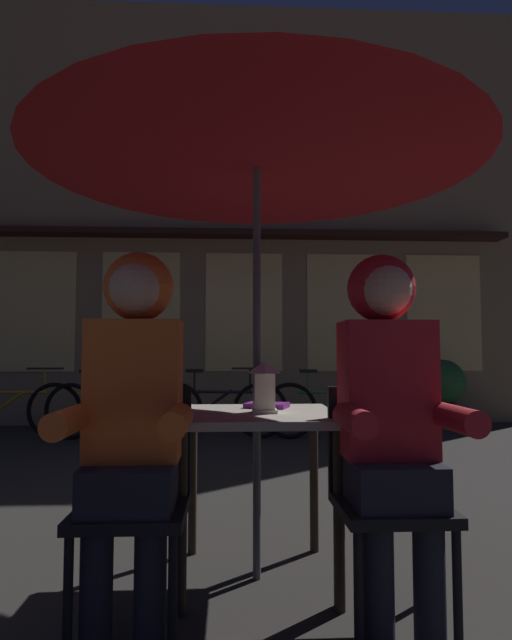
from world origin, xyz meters
name	(u,v)px	position (x,y,z in m)	size (l,w,h in m)	color
ground_plane	(257,579)	(0.00, 0.00, 0.00)	(60.00, 60.00, 0.00)	#2D2B28
cafe_table	(257,434)	(0.00, 0.00, 0.64)	(0.72, 0.72, 0.74)	#B2AD9E
patio_umbrella	(257,130)	(0.00, 0.00, 2.06)	(2.10, 2.10, 2.31)	#4C4C51
lantern	(264,386)	(0.03, -0.04, 0.86)	(0.11, 0.11, 0.23)	white
chair_left	(135,490)	(-0.48, -0.37, 0.49)	(0.40, 0.40, 0.87)	black
chair_right	(386,487)	(0.48, -0.37, 0.49)	(0.40, 0.40, 0.87)	black
person_left_hooded	(134,396)	(-0.48, -0.43, 0.85)	(0.45, 0.56, 1.40)	black
person_right_hooded	(389,395)	(0.48, -0.43, 0.85)	(0.45, 0.56, 1.40)	black
shopfront_building	(195,215)	(-0.65, 5.40, 3.09)	(10.00, 0.93, 6.20)	#937A56
bicycle_nearest	(11,409)	(-2.71, 3.98, 0.35)	(1.68, 0.14, 0.84)	black
bicycle_second	(111,411)	(-1.49, 3.75, 0.35)	(1.65, 0.43, 0.84)	black
bicycle_third	(218,408)	(-0.27, 3.91, 0.35)	(1.67, 0.28, 0.84)	black
bicycle_fourth	(332,409)	(1.09, 3.81, 0.35)	(1.68, 0.10, 0.84)	black
book	(267,405)	(0.06, 0.17, 0.75)	(0.20, 0.14, 0.02)	#661E7A
potted_plant	(443,388)	(2.76, 4.56, 0.54)	(0.60, 0.60, 0.92)	brown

